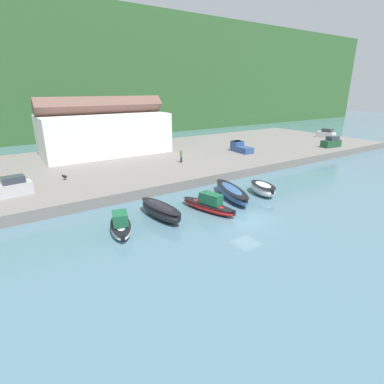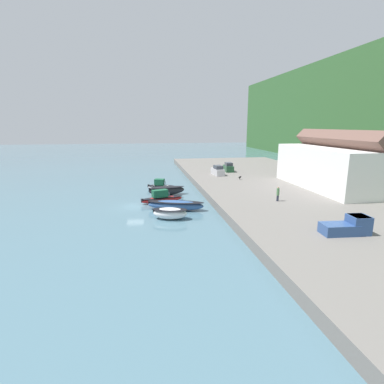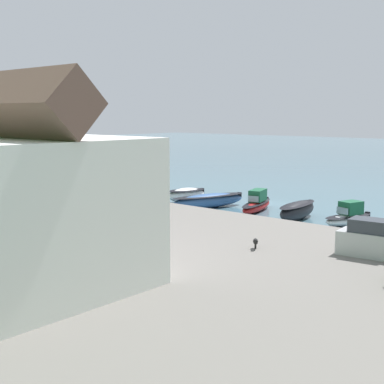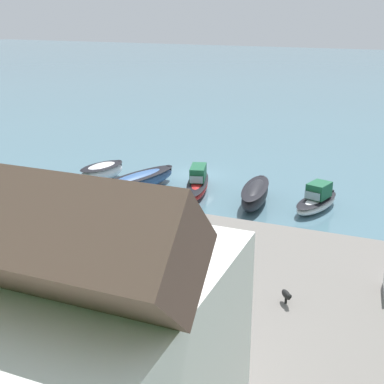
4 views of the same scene
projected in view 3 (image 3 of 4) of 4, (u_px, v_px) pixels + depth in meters
name	position (u px, v px, depth m)	size (l,w,h in m)	color
ground_plane	(265.00, 204.00, 56.75)	(320.00, 320.00, 0.00)	slate
quay_promenade	(42.00, 245.00, 36.22)	(105.87, 31.48, 1.25)	slate
moored_boat_0	(349.00, 217.00, 45.68)	(3.27, 5.52, 2.05)	silver
moored_boat_1	(297.00, 210.00, 48.05)	(2.55, 6.65, 1.61)	black
moored_boat_2	(257.00, 204.00, 52.37)	(3.47, 7.20, 2.08)	red
moored_boat_3	(209.00, 200.00, 54.12)	(4.56, 8.60, 1.44)	#33568E
moored_boat_4	(186.00, 195.00, 57.67)	(3.33, 4.95, 1.54)	white
parked_car_2	(375.00, 241.00, 30.78)	(4.36, 2.23, 2.16)	#B7B7BC
person_on_quay	(78.00, 200.00, 44.19)	(0.40, 0.40, 2.14)	#232838
dog_on_quay	(256.00, 242.00, 32.53)	(0.71, 0.82, 0.68)	black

